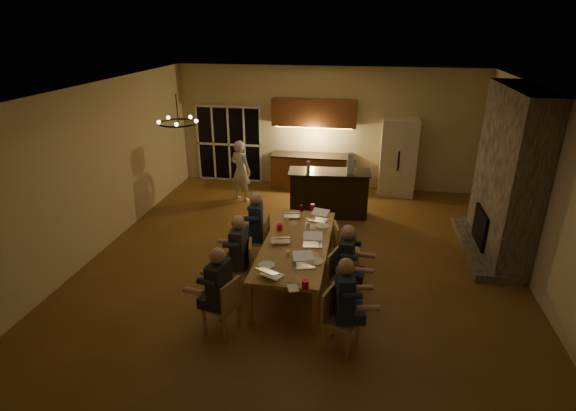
# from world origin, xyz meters

# --- Properties ---
(floor) EXTENTS (9.00, 9.00, 0.00)m
(floor) POSITION_xyz_m (0.00, 0.00, 0.00)
(floor) COLOR brown
(floor) RESTS_ON ground
(back_wall) EXTENTS (8.00, 0.04, 3.20)m
(back_wall) POSITION_xyz_m (0.00, 4.52, 1.60)
(back_wall) COLOR #C7B88C
(back_wall) RESTS_ON ground
(left_wall) EXTENTS (0.04, 9.00, 3.20)m
(left_wall) POSITION_xyz_m (-4.02, 0.00, 1.60)
(left_wall) COLOR #C7B88C
(left_wall) RESTS_ON ground
(right_wall) EXTENTS (0.04, 9.00, 3.20)m
(right_wall) POSITION_xyz_m (4.02, 0.00, 1.60)
(right_wall) COLOR #C7B88C
(right_wall) RESTS_ON ground
(ceiling) EXTENTS (8.00, 9.00, 0.04)m
(ceiling) POSITION_xyz_m (0.00, 0.00, 3.22)
(ceiling) COLOR white
(ceiling) RESTS_ON back_wall
(french_doors) EXTENTS (1.86, 0.08, 2.10)m
(french_doors) POSITION_xyz_m (-2.70, 4.47, 1.05)
(french_doors) COLOR black
(french_doors) RESTS_ON ground
(fireplace) EXTENTS (0.58, 2.50, 3.20)m
(fireplace) POSITION_xyz_m (3.70, 1.20, 1.60)
(fireplace) COLOR #756D5C
(fireplace) RESTS_ON ground
(kitchenette) EXTENTS (2.24, 0.68, 2.40)m
(kitchenette) POSITION_xyz_m (-0.30, 4.20, 1.20)
(kitchenette) COLOR brown
(kitchenette) RESTS_ON ground
(refrigerator) EXTENTS (0.90, 0.68, 2.00)m
(refrigerator) POSITION_xyz_m (1.90, 4.15, 1.00)
(refrigerator) COLOR beige
(refrigerator) RESTS_ON ground
(dining_table) EXTENTS (1.10, 2.80, 0.75)m
(dining_table) POSITION_xyz_m (-0.00, -0.55, 0.38)
(dining_table) COLOR tan
(dining_table) RESTS_ON ground
(bar_island) EXTENTS (1.91, 0.85, 1.08)m
(bar_island) POSITION_xyz_m (0.29, 2.44, 0.54)
(bar_island) COLOR black
(bar_island) RESTS_ON ground
(chair_left_near) EXTENTS (0.56, 0.56, 0.89)m
(chair_left_near) POSITION_xyz_m (-0.86, -2.10, 0.45)
(chair_left_near) COLOR tan
(chair_left_near) RESTS_ON ground
(chair_left_mid) EXTENTS (0.53, 0.53, 0.89)m
(chair_left_mid) POSITION_xyz_m (-0.90, -1.01, 0.45)
(chair_left_mid) COLOR tan
(chair_left_mid) RESTS_ON ground
(chair_left_far) EXTENTS (0.44, 0.44, 0.89)m
(chair_left_far) POSITION_xyz_m (-0.86, 0.04, 0.45)
(chair_left_far) COLOR tan
(chair_left_far) RESTS_ON ground
(chair_right_near) EXTENTS (0.56, 0.56, 0.89)m
(chair_right_near) POSITION_xyz_m (0.88, -2.16, 0.45)
(chair_right_near) COLOR tan
(chair_right_near) RESTS_ON ground
(chair_right_mid) EXTENTS (0.56, 0.56, 0.89)m
(chair_right_mid) POSITION_xyz_m (0.86, -1.07, 0.45)
(chair_right_mid) COLOR tan
(chair_right_mid) RESTS_ON ground
(chair_right_far) EXTENTS (0.52, 0.52, 0.89)m
(chair_right_far) POSITION_xyz_m (0.83, 0.02, 0.45)
(chair_right_far) COLOR tan
(chair_right_far) RESTS_ON ground
(person_left_near) EXTENTS (0.70, 0.70, 1.38)m
(person_left_near) POSITION_xyz_m (-0.86, -2.12, 0.69)
(person_left_near) COLOR #252930
(person_left_near) RESTS_ON ground
(person_right_near) EXTENTS (0.70, 0.70, 1.38)m
(person_right_near) POSITION_xyz_m (0.91, -2.11, 0.69)
(person_right_near) COLOR #1D314A
(person_right_near) RESTS_ON ground
(person_left_mid) EXTENTS (0.61, 0.61, 1.38)m
(person_left_mid) POSITION_xyz_m (-0.88, -1.01, 0.69)
(person_left_mid) COLOR #31363A
(person_left_mid) RESTS_ON ground
(person_right_mid) EXTENTS (0.65, 0.65, 1.38)m
(person_right_mid) POSITION_xyz_m (0.88, -1.07, 0.69)
(person_right_mid) COLOR #252930
(person_right_mid) RESTS_ON ground
(person_left_far) EXTENTS (0.67, 0.67, 1.38)m
(person_left_far) POSITION_xyz_m (-0.85, 0.04, 0.69)
(person_left_far) COLOR #1D314A
(person_left_far) RESTS_ON ground
(standing_person) EXTENTS (0.67, 0.56, 1.56)m
(standing_person) POSITION_xyz_m (-1.97, 3.02, 0.78)
(standing_person) COLOR silver
(standing_person) RESTS_ON ground
(chandelier) EXTENTS (0.64, 0.64, 0.03)m
(chandelier) POSITION_xyz_m (-1.91, -0.61, 2.75)
(chandelier) COLOR black
(chandelier) RESTS_ON ceiling
(laptop_a) EXTENTS (0.41, 0.40, 0.23)m
(laptop_a) POSITION_xyz_m (-0.19, -1.67, 0.86)
(laptop_a) COLOR silver
(laptop_a) RESTS_ON dining_table
(laptop_b) EXTENTS (0.38, 0.36, 0.23)m
(laptop_b) POSITION_xyz_m (0.24, -1.32, 0.86)
(laptop_b) COLOR silver
(laptop_b) RESTS_ON dining_table
(laptop_c) EXTENTS (0.38, 0.35, 0.23)m
(laptop_c) POSITION_xyz_m (-0.28, -0.56, 0.86)
(laptop_c) COLOR silver
(laptop_c) RESTS_ON dining_table
(laptop_d) EXTENTS (0.34, 0.31, 0.23)m
(laptop_d) POSITION_xyz_m (0.28, -0.60, 0.86)
(laptop_d) COLOR silver
(laptop_d) RESTS_ON dining_table
(laptop_e) EXTENTS (0.37, 0.34, 0.23)m
(laptop_e) POSITION_xyz_m (-0.26, 0.52, 0.86)
(laptop_e) COLOR silver
(laptop_e) RESTS_ON dining_table
(laptop_f) EXTENTS (0.38, 0.35, 0.23)m
(laptop_f) POSITION_xyz_m (0.27, 0.43, 0.86)
(laptop_f) COLOR silver
(laptop_f) RESTS_ON dining_table
(mug_front) EXTENTS (0.07, 0.07, 0.10)m
(mug_front) POSITION_xyz_m (-0.06, -1.05, 0.80)
(mug_front) COLOR white
(mug_front) RESTS_ON dining_table
(mug_mid) EXTENTS (0.08, 0.08, 0.10)m
(mug_mid) POSITION_xyz_m (0.12, 0.07, 0.80)
(mug_mid) COLOR white
(mug_mid) RESTS_ON dining_table
(mug_back) EXTENTS (0.09, 0.09, 0.10)m
(mug_back) POSITION_xyz_m (-0.31, 0.22, 0.80)
(mug_back) COLOR white
(mug_back) RESTS_ON dining_table
(redcup_near) EXTENTS (0.10, 0.10, 0.12)m
(redcup_near) POSITION_xyz_m (0.34, -1.92, 0.81)
(redcup_near) COLOR red
(redcup_near) RESTS_ON dining_table
(redcup_mid) EXTENTS (0.10, 0.10, 0.12)m
(redcup_mid) POSITION_xyz_m (-0.37, -0.13, 0.81)
(redcup_mid) COLOR red
(redcup_mid) RESTS_ON dining_table
(redcup_far) EXTENTS (0.09, 0.09, 0.12)m
(redcup_far) POSITION_xyz_m (0.10, 0.92, 0.81)
(redcup_far) COLOR red
(redcup_far) RESTS_ON dining_table
(can_silver) EXTENTS (0.06, 0.06, 0.12)m
(can_silver) POSITION_xyz_m (0.07, -1.24, 0.81)
(can_silver) COLOR #B2B2B7
(can_silver) RESTS_ON dining_table
(can_cola) EXTENTS (0.07, 0.07, 0.12)m
(can_cola) POSITION_xyz_m (-0.11, 0.83, 0.81)
(can_cola) COLOR #3F0F0C
(can_cola) RESTS_ON dining_table
(can_right) EXTENTS (0.06, 0.06, 0.12)m
(can_right) POSITION_xyz_m (0.37, -0.29, 0.81)
(can_right) COLOR #B2B2B7
(can_right) RESTS_ON dining_table
(plate_near) EXTENTS (0.28, 0.28, 0.02)m
(plate_near) POSITION_xyz_m (0.39, -1.14, 0.76)
(plate_near) COLOR white
(plate_near) RESTS_ON dining_table
(plate_left) EXTENTS (0.26, 0.26, 0.02)m
(plate_left) POSITION_xyz_m (-0.33, -1.40, 0.76)
(plate_left) COLOR white
(plate_left) RESTS_ON dining_table
(plate_far) EXTENTS (0.26, 0.26, 0.02)m
(plate_far) POSITION_xyz_m (0.36, 0.17, 0.76)
(plate_far) COLOR white
(plate_far) RESTS_ON dining_table
(notepad) EXTENTS (0.21, 0.24, 0.01)m
(notepad) POSITION_xyz_m (0.17, -1.96, 0.76)
(notepad) COLOR white
(notepad) RESTS_ON dining_table
(bar_bottle) EXTENTS (0.07, 0.07, 0.24)m
(bar_bottle) POSITION_xyz_m (-0.19, 2.35, 1.20)
(bar_bottle) COLOR #99999E
(bar_bottle) RESTS_ON bar_island
(bar_blender) EXTENTS (0.16, 0.16, 0.46)m
(bar_blender) POSITION_xyz_m (0.75, 2.40, 1.31)
(bar_blender) COLOR silver
(bar_blender) RESTS_ON bar_island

